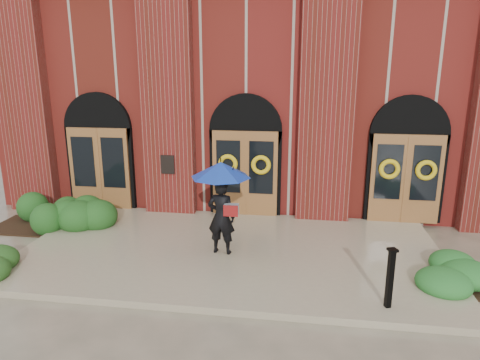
# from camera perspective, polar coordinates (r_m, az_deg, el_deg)

# --- Properties ---
(ground) EXTENTS (90.00, 90.00, 0.00)m
(ground) POSITION_cam_1_polar(r_m,az_deg,el_deg) (10.40, -1.41, -10.23)
(ground) COLOR gray
(ground) RESTS_ON ground
(landing) EXTENTS (10.00, 5.30, 0.15)m
(landing) POSITION_cam_1_polar(r_m,az_deg,el_deg) (10.51, -1.28, -9.52)
(landing) COLOR tan
(landing) RESTS_ON ground
(church_building) EXTENTS (16.20, 12.53, 7.00)m
(church_building) POSITION_cam_1_polar(r_m,az_deg,el_deg) (18.17, 3.31, 11.92)
(church_building) COLOR maroon
(church_building) RESTS_ON ground
(man_with_umbrella) EXTENTS (1.51, 1.51, 2.20)m
(man_with_umbrella) POSITION_cam_1_polar(r_m,az_deg,el_deg) (9.76, -2.53, -1.36)
(man_with_umbrella) COLOR black
(man_with_umbrella) RESTS_ON landing
(metal_post) EXTENTS (0.20, 0.20, 1.15)m
(metal_post) POSITION_cam_1_polar(r_m,az_deg,el_deg) (8.32, 19.38, -12.09)
(metal_post) COLOR black
(metal_post) RESTS_ON landing
(hedge_wall_left) EXTENTS (3.21, 1.28, 0.82)m
(hedge_wall_left) POSITION_cam_1_polar(r_m,az_deg,el_deg) (13.12, -23.54, -4.19)
(hedge_wall_left) COLOR #1E4C19
(hedge_wall_left) RESTS_ON ground
(hedge_front_right) EXTENTS (1.39, 1.19, 0.49)m
(hedge_front_right) POSITION_cam_1_polar(r_m,az_deg,el_deg) (10.23, 27.93, -10.99)
(hedge_front_right) COLOR #246525
(hedge_front_right) RESTS_ON ground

